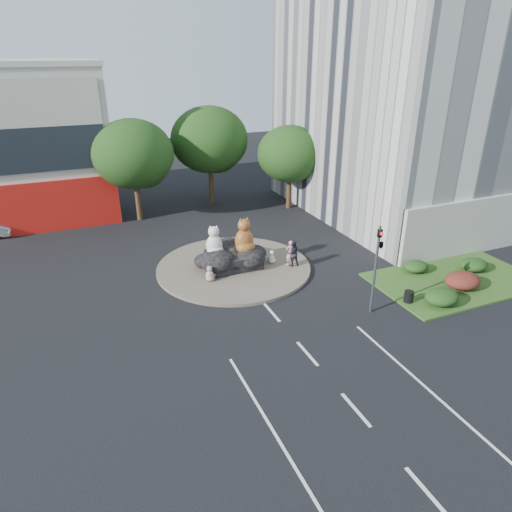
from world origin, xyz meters
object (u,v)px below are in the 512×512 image
(cat_white, at_px, (214,240))
(pedestrian_pink, at_px, (290,253))
(cat_tabby, at_px, (244,235))
(litter_bin, at_px, (409,296))
(kitten_calico, at_px, (210,273))
(pedestrian_dark, at_px, (293,253))
(kitten_white, at_px, (272,256))

(cat_white, distance_m, pedestrian_pink, 5.00)
(cat_tabby, height_order, litter_bin, cat_tabby)
(cat_tabby, relative_size, kitten_calico, 2.35)
(pedestrian_pink, bearing_deg, litter_bin, 120.14)
(pedestrian_dark, distance_m, litter_bin, 7.74)
(kitten_white, xyz_separation_m, litter_bin, (5.01, -7.57, -0.20))
(cat_white, distance_m, cat_tabby, 1.96)
(kitten_calico, height_order, pedestrian_pink, pedestrian_pink)
(pedestrian_pink, xyz_separation_m, pedestrian_dark, (0.13, -0.13, 0.01))
(pedestrian_pink, height_order, pedestrian_dark, pedestrian_dark)
(cat_white, xyz_separation_m, pedestrian_dark, (4.76, -1.69, -1.04))
(pedestrian_pink, xyz_separation_m, litter_bin, (4.06, -6.76, -0.61))
(kitten_white, distance_m, pedestrian_dark, 1.49)
(litter_bin, bearing_deg, pedestrian_pink, 121.00)
(cat_white, relative_size, kitten_white, 2.25)
(pedestrian_pink, relative_size, pedestrian_dark, 0.99)
(kitten_calico, bearing_deg, pedestrian_pink, 38.89)
(cat_white, xyz_separation_m, litter_bin, (8.70, -8.32, -1.66))
(pedestrian_dark, bearing_deg, litter_bin, 128.44)
(cat_tabby, xyz_separation_m, kitten_white, (1.77, -0.44, -1.63))
(pedestrian_pink, bearing_deg, kitten_white, -41.55)
(kitten_white, bearing_deg, cat_tabby, 124.61)
(cat_white, relative_size, kitten_calico, 2.00)
(pedestrian_pink, distance_m, litter_bin, 7.91)
(cat_white, bearing_deg, kitten_white, 8.88)
(cat_tabby, bearing_deg, litter_bin, -51.95)
(cat_tabby, height_order, pedestrian_dark, cat_tabby)
(litter_bin, bearing_deg, cat_tabby, 130.20)
(kitten_calico, xyz_separation_m, kitten_white, (4.56, 0.91, -0.05))
(kitten_white, xyz_separation_m, pedestrian_pink, (0.94, -0.81, 0.41))
(kitten_white, relative_size, pedestrian_pink, 0.52)
(cat_white, height_order, kitten_white, cat_white)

